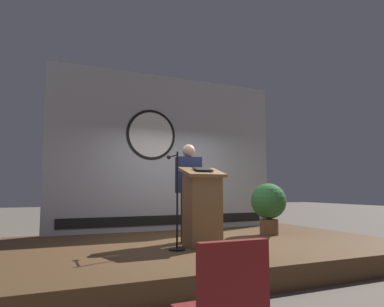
{
  "coord_description": "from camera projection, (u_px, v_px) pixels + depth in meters",
  "views": [
    {
      "loc": [
        -2.61,
        -5.31,
        1.18
      ],
      "look_at": [
        -0.26,
        0.01,
        1.78
      ],
      "focal_mm": 32.36,
      "sensor_mm": 36.0,
      "label": 1
    }
  ],
  "objects": [
    {
      "name": "ground_plane",
      "position": [
        206.0,
        260.0,
        5.76
      ],
      "size": [
        40.0,
        40.0,
        0.0
      ],
      "primitive_type": "plane",
      "color": "#6B6056"
    },
    {
      "name": "audience_chair_left",
      "position": [
        224.0,
        307.0,
        2.02
      ],
      "size": [
        0.44,
        0.45,
        0.89
      ],
      "color": "black",
      "rests_on": "ground"
    },
    {
      "name": "microphone_stand",
      "position": [
        176.0,
        215.0,
        5.1
      ],
      "size": [
        0.24,
        0.53,
        1.44
      ],
      "color": "black",
      "rests_on": "stage_platform"
    },
    {
      "name": "stage_platform",
      "position": [
        206.0,
        251.0,
        5.78
      ],
      "size": [
        6.4,
        4.0,
        0.3
      ],
      "primitive_type": "cube",
      "color": "brown",
      "rests_on": "ground"
    },
    {
      "name": "podium",
      "position": [
        202.0,
        207.0,
        5.4
      ],
      "size": [
        0.64,
        0.5,
        1.24
      ],
      "color": "olive",
      "rests_on": "stage_platform"
    },
    {
      "name": "banner_display",
      "position": [
        169.0,
        152.0,
        7.64
      ],
      "size": [
        5.13,
        0.12,
        3.39
      ],
      "color": "#B2B7C1",
      "rests_on": "stage_platform"
    },
    {
      "name": "speaker_person",
      "position": [
        189.0,
        192.0,
        5.85
      ],
      "size": [
        0.4,
        0.26,
        1.64
      ],
      "color": "black",
      "rests_on": "stage_platform"
    },
    {
      "name": "potted_plant",
      "position": [
        269.0,
        204.0,
        6.75
      ],
      "size": [
        0.69,
        0.69,
        0.99
      ],
      "color": "brown",
      "rests_on": "stage_platform"
    }
  ]
}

